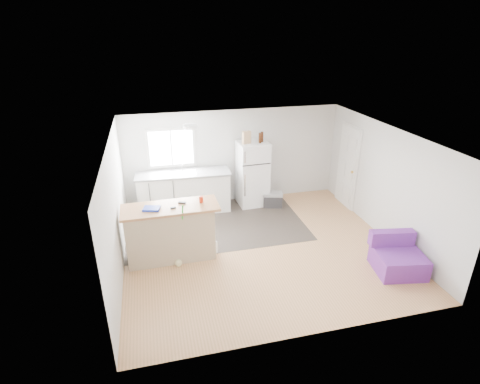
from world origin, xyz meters
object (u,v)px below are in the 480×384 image
object	(u,v)px
purple_seat	(397,258)
bottle_right	(262,137)
mop	(179,254)
peninsula	(171,232)
cleaner_jug	(213,247)
blue_tray	(152,209)
bottle_left	(260,138)
red_cup	(201,199)
refrigerator	(252,174)
cardboard_box	(247,137)
kitchen_cabinets	(184,191)
cooler	(273,199)

from	to	relation	value
purple_seat	bottle_right	bearing A→B (deg)	125.21
mop	peninsula	bearing A→B (deg)	100.76
cleaner_jug	mop	size ratio (longest dim) A/B	0.24
blue_tray	bottle_left	world-z (taller)	bottle_left
cleaner_jug	red_cup	distance (m)	1.07
refrigerator	cardboard_box	world-z (taller)	cardboard_box
purple_seat	cardboard_box	size ratio (longest dim) A/B	3.25
kitchen_cabinets	cleaner_jug	xyz separation A→B (m)	(0.35, -2.11, -0.38)
red_cup	bottle_left	bearing A→B (deg)	47.66
refrigerator	peninsula	bearing A→B (deg)	-140.49
mop	cardboard_box	distance (m)	3.38
kitchen_cabinets	blue_tray	distance (m)	2.33
cleaner_jug	kitchen_cabinets	bearing A→B (deg)	77.57
cooler	mop	xyz separation A→B (m)	(-2.57, -2.05, 0.04)
refrigerator	cleaner_jug	xyz separation A→B (m)	(-1.40, -2.10, -0.69)
refrigerator	bottle_right	xyz separation A→B (m)	(0.22, -0.01, 0.95)
cooler	purple_seat	size ratio (longest dim) A/B	0.58
refrigerator	blue_tray	size ratio (longest dim) A/B	5.50
bottle_left	blue_tray	bearing A→B (deg)	-143.32
purple_seat	bottle_left	world-z (taller)	bottle_left
cooler	purple_seat	distance (m)	3.49
blue_tray	red_cup	bearing A→B (deg)	5.38
peninsula	red_cup	world-z (taller)	red_cup
refrigerator	bottle_left	xyz separation A→B (m)	(0.15, -0.09, 0.95)
cooler	cardboard_box	bearing A→B (deg)	175.02
peninsula	purple_seat	bearing A→B (deg)	-20.17
red_cup	bottle_left	size ratio (longest dim) A/B	0.48
refrigerator	red_cup	distance (m)	2.58
refrigerator	bottle_right	bearing A→B (deg)	-5.24
purple_seat	cleaner_jug	bearing A→B (deg)	167.00
peninsula	cooler	distance (m)	3.24
refrigerator	bottle_right	size ratio (longest dim) A/B	6.59
peninsula	cooler	xyz separation A→B (m)	(2.69, 1.76, -0.38)
peninsula	blue_tray	distance (m)	0.65
cardboard_box	bottle_left	bearing A→B (deg)	-6.48
cooler	mop	bearing A→B (deg)	-125.63
blue_tray	bottle_left	distance (m)	3.41
purple_seat	red_cup	world-z (taller)	red_cup
bottle_left	peninsula	bearing A→B (deg)	-140.45
purple_seat	blue_tray	size ratio (longest dim) A/B	3.25
peninsula	purple_seat	world-z (taller)	peninsula
purple_seat	mop	bearing A→B (deg)	173.94
purple_seat	bottle_right	xyz separation A→B (m)	(-1.64, 3.48, 1.52)
purple_seat	mop	size ratio (longest dim) A/B	0.75
cooler	bottle_left	size ratio (longest dim) A/B	2.26
purple_seat	bottle_left	xyz separation A→B (m)	(-1.71, 3.40, 1.52)
red_cup	cardboard_box	world-z (taller)	cardboard_box
peninsula	mop	size ratio (longest dim) A/B	1.41
refrigerator	bottle_left	world-z (taller)	bottle_left
kitchen_cabinets	bottle_left	xyz separation A→B (m)	(1.90, -0.10, 1.26)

